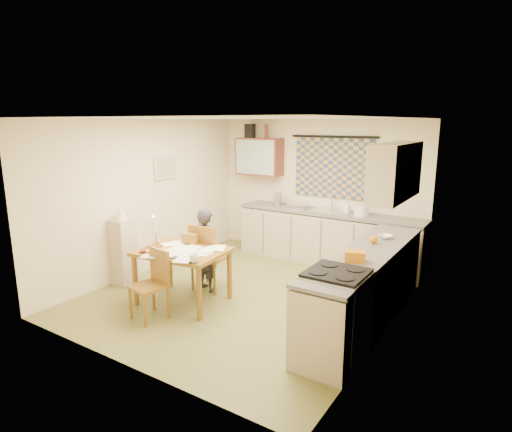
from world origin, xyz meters
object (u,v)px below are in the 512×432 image
Objects in this scene: counter_back at (328,238)px; stove at (335,315)px; dining_table at (183,276)px; shelf_stand at (123,252)px; person at (207,250)px; counter_right at (365,288)px; chair_far at (210,269)px.

counter_back is 3.44× the size of stove.
dining_table is 1.23m from shelf_stand.
dining_table is (-2.31, 0.20, -0.10)m from stove.
counter_back is 2.68× the size of person.
counter_right is 2.43m from dining_table.
chair_far is 1.37m from shelf_stand.
person is at bearing 22.76° from shelf_stand.
counter_right is at bearing 11.77° from dining_table.
person is at bearing 84.52° from dining_table.
shelf_stand is at bearing 172.79° from dining_table.
counter_back is at bearing -119.58° from chair_far.
person reaches higher than shelf_stand.
person is 1.21× the size of shelf_stand.
dining_table is 0.58m from person.
shelf_stand is at bearing -168.13° from counter_right.
stove is 0.94× the size of shelf_stand.
counter_right is at bearing 11.87° from shelf_stand.
chair_far is 0.81× the size of person.
stove is at bearing 175.94° from person.
stove is 2.44m from chair_far.
counter_back is 2.32m from chair_far.
person is (-2.32, 0.73, 0.14)m from stove.
dining_table is 1.01× the size of person.
chair_far is at bearing -94.97° from person.
person is 1.33m from shelf_stand.
person is at bearing 66.85° from chair_far.
person reaches higher than counter_right.
shelf_stand is (-3.54, -0.74, 0.06)m from counter_right.
shelf_stand is at bearing 36.12° from person.
stove is 2.44m from person.
person is (-0.01, 0.53, 0.24)m from dining_table.
counter_right is 3.08× the size of stove.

